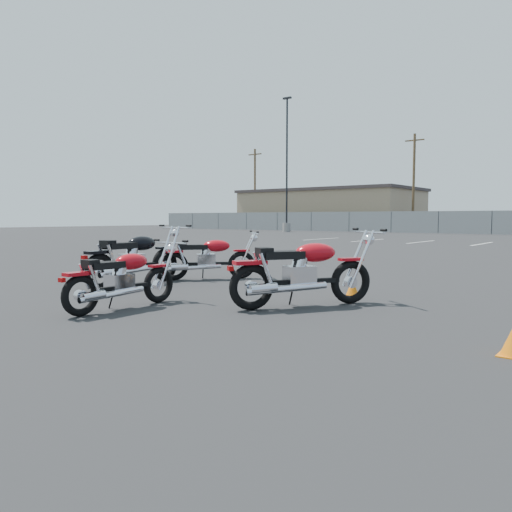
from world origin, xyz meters
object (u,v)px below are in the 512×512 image
Objects in this scene: motorcycle_third_red at (122,279)px; motorcycle_rear_red at (303,272)px; motorcycle_second_black at (134,258)px; motorcycle_front_red at (208,258)px.

motorcycle_rear_red is at bearing 41.98° from motorcycle_third_red.
motorcycle_second_black is 1.20× the size of motorcycle_third_red.
motorcycle_rear_red is (3.27, -1.48, 0.05)m from motorcycle_front_red.
motorcycle_third_red is 0.90× the size of motorcycle_rear_red.
motorcycle_second_black is 2.52m from motorcycle_third_red.
motorcycle_front_red is at bearing 113.40° from motorcycle_third_red.
motorcycle_rear_red is (3.76, 0.02, -0.01)m from motorcycle_second_black.
motorcycle_rear_red reaches higher than motorcycle_front_red.
motorcycle_front_red is 0.94× the size of motorcycle_third_red.
motorcycle_second_black reaches higher than motorcycle_front_red.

